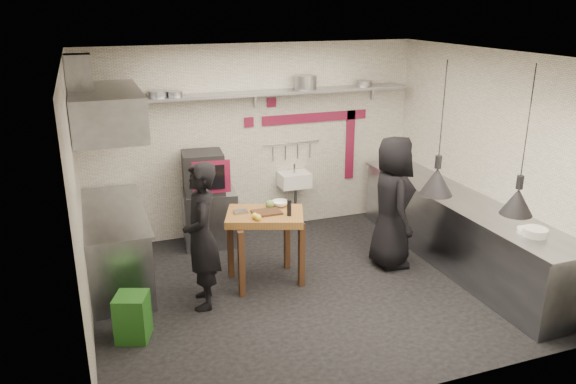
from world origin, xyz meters
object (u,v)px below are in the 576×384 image
object	(u,v)px
oven_stand	(210,217)
combi_oven	(203,172)
prep_table	(265,248)
chef_right	(392,202)
green_bin	(133,317)
chef_left	(201,236)

from	to	relation	value
oven_stand	combi_oven	xyz separation A→B (m)	(-0.07, -0.04, 0.69)
prep_table	chef_right	bearing A→B (deg)	16.91
combi_oven	chef_right	distance (m)	2.63
green_bin	prep_table	size ratio (longest dim) A/B	0.54
oven_stand	prep_table	distance (m)	1.47
green_bin	chef_right	size ratio (longest dim) A/B	0.29
oven_stand	prep_table	bearing A→B (deg)	-68.92
oven_stand	chef_right	xyz separation A→B (m)	(2.10, -1.51, 0.48)
green_bin	combi_oven	bearing A→B (deg)	59.90
oven_stand	combi_oven	world-z (taller)	combi_oven
green_bin	chef_right	xyz separation A→B (m)	(3.40, 0.65, 0.63)
green_bin	prep_table	bearing A→B (deg)	23.61
oven_stand	combi_oven	bearing A→B (deg)	-142.98
oven_stand	prep_table	world-z (taller)	prep_table
combi_oven	chef_right	world-z (taller)	chef_right
green_bin	chef_right	distance (m)	3.51
green_bin	prep_table	distance (m)	1.85
prep_table	chef_right	size ratio (longest dim) A/B	0.53
combi_oven	chef_left	world-z (taller)	chef_left
oven_stand	chef_right	world-z (taller)	chef_right
oven_stand	combi_oven	distance (m)	0.70
prep_table	chef_left	distance (m)	0.97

